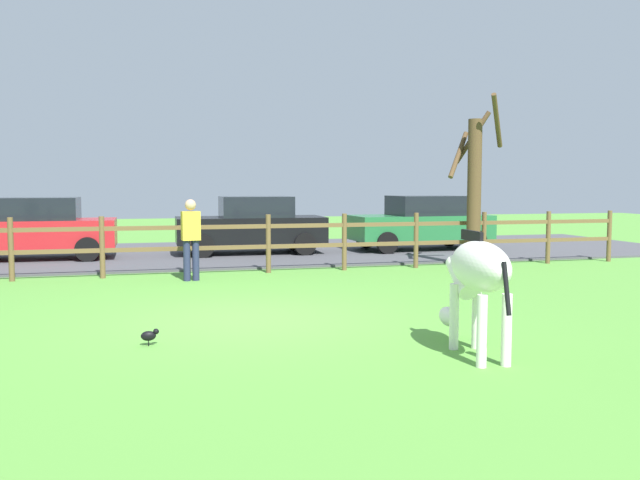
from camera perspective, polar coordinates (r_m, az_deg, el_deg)
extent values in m
plane|color=#549338|center=(9.95, -5.83, -6.58)|extent=(60.00, 60.00, 0.00)
cube|color=#47474C|center=(19.10, -10.13, -1.14)|extent=(28.00, 7.40, 0.05)
cylinder|color=brown|center=(14.92, -24.48, -0.72)|extent=(0.11, 0.11, 1.28)
cylinder|color=brown|center=(14.72, -17.79, -0.59)|extent=(0.11, 0.11, 1.28)
cylinder|color=brown|center=(14.73, -11.02, -0.45)|extent=(0.11, 0.11, 1.28)
cylinder|color=brown|center=(14.94, -4.35, -0.31)|extent=(0.11, 0.11, 1.28)
cylinder|color=brown|center=(15.34, 2.05, -0.17)|extent=(0.11, 0.11, 1.28)
cylinder|color=brown|center=(15.93, 8.05, -0.03)|extent=(0.11, 0.11, 1.28)
cylinder|color=brown|center=(16.68, 13.58, 0.09)|extent=(0.11, 0.11, 1.28)
cylinder|color=brown|center=(17.56, 18.58, 0.21)|extent=(0.11, 0.11, 1.28)
cylinder|color=brown|center=(18.57, 23.07, 0.31)|extent=(0.11, 0.11, 1.28)
cube|color=brown|center=(14.73, -11.02, -0.70)|extent=(20.87, 0.06, 0.09)
cube|color=brown|center=(14.70, -11.05, 1.04)|extent=(20.87, 0.06, 0.09)
cylinder|color=#513A23|center=(16.14, 12.79, 3.78)|extent=(0.32, 0.32, 3.43)
cylinder|color=#513A23|center=(16.54, 12.68, 8.39)|extent=(0.83, 0.37, 1.23)
cylinder|color=#513A23|center=(16.32, 11.52, 7.02)|extent=(0.77, 0.66, 1.12)
cylinder|color=#513A23|center=(16.11, 14.61, 9.64)|extent=(0.74, 0.89, 1.16)
ellipsoid|color=white|center=(7.77, 13.28, -2.15)|extent=(0.58, 1.27, 0.56)
cylinder|color=white|center=(8.18, 11.17, -6.32)|extent=(0.11, 0.11, 0.78)
cylinder|color=white|center=(8.29, 12.99, -6.21)|extent=(0.11, 0.11, 0.78)
cylinder|color=white|center=(7.46, 13.41, -7.44)|extent=(0.11, 0.11, 0.78)
cylinder|color=white|center=(7.57, 15.37, -7.29)|extent=(0.11, 0.11, 0.78)
cylinder|color=white|center=(8.28, 11.81, -3.02)|extent=(0.29, 0.61, 0.51)
ellipsoid|color=white|center=(8.75, 10.72, -6.32)|extent=(0.24, 0.45, 0.24)
cube|color=black|center=(7.97, 12.61, 0.35)|extent=(0.09, 0.56, 0.12)
cylinder|color=black|center=(7.18, 15.36, -3.95)|extent=(0.07, 0.19, 0.54)
cylinder|color=black|center=(8.55, -14.17, -8.36)|extent=(0.01, 0.01, 0.06)
cylinder|color=black|center=(8.51, -14.17, -8.42)|extent=(0.01, 0.01, 0.06)
ellipsoid|color=black|center=(8.51, -14.18, -7.80)|extent=(0.18, 0.10, 0.12)
sphere|color=black|center=(8.50, -13.58, -7.46)|extent=(0.07, 0.07, 0.07)
cube|color=#236B38|center=(19.89, 8.38, 1.07)|extent=(4.04, 1.79, 0.70)
cube|color=black|center=(19.92, 8.79, 2.88)|extent=(1.94, 1.61, 0.56)
cylinder|color=black|center=(18.61, 5.65, -0.23)|extent=(0.60, 0.19, 0.60)
cylinder|color=black|center=(20.19, 3.88, 0.17)|extent=(0.60, 0.19, 0.60)
cylinder|color=black|center=(19.76, 12.95, -0.04)|extent=(0.60, 0.19, 0.60)
cylinder|color=black|center=(21.26, 10.73, 0.32)|extent=(0.60, 0.19, 0.60)
cube|color=black|center=(18.72, -5.86, 0.87)|extent=(4.03, 1.78, 0.70)
cube|color=black|center=(18.71, -5.42, 2.80)|extent=(1.93, 1.60, 0.56)
cylinder|color=black|center=(17.77, -9.80, -0.51)|extent=(0.60, 0.19, 0.60)
cylinder|color=black|center=(19.46, -10.12, -0.07)|extent=(0.60, 0.19, 0.60)
cylinder|color=black|center=(18.14, -1.26, -0.34)|extent=(0.60, 0.19, 0.60)
cylinder|color=black|center=(19.80, -2.30, 0.08)|extent=(0.60, 0.19, 0.60)
cube|color=red|center=(18.58, -22.90, 0.50)|extent=(4.00, 1.71, 0.70)
cube|color=black|center=(18.53, -22.50, 2.45)|extent=(1.90, 1.57, 0.56)
cylinder|color=black|center=(17.61, -18.92, -0.74)|extent=(0.60, 0.18, 0.60)
cylinder|color=black|center=(19.30, -18.53, -0.28)|extent=(0.60, 0.18, 0.60)
cylinder|color=#232847|center=(13.90, -11.10, -1.71)|extent=(0.14, 0.14, 0.82)
cylinder|color=#232847|center=(13.94, -10.37, -1.69)|extent=(0.14, 0.14, 0.82)
cube|color=gold|center=(13.86, -10.78, 1.18)|extent=(0.38, 0.26, 0.58)
sphere|color=tan|center=(13.84, -10.81, 2.91)|extent=(0.22, 0.22, 0.22)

